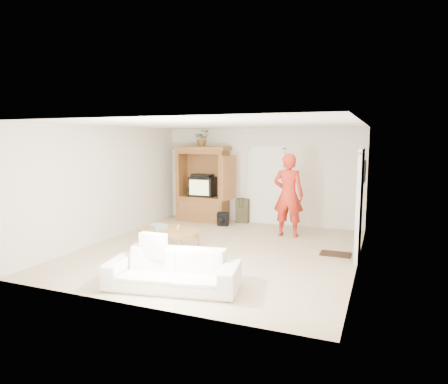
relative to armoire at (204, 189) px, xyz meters
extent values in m
plane|color=tan|center=(1.58, -2.66, -0.91)|extent=(6.00, 6.00, 0.00)
plane|color=white|center=(1.58, -2.66, 1.69)|extent=(6.00, 6.00, 0.00)
plane|color=silver|center=(1.58, 0.34, 0.39)|extent=(5.50, 0.00, 5.50)
plane|color=silver|center=(1.58, -5.66, 0.39)|extent=(5.50, 0.00, 5.50)
plane|color=silver|center=(-1.17, -2.66, 0.39)|extent=(0.00, 6.00, 6.00)
plane|color=silver|center=(4.33, -2.66, 0.39)|extent=(0.00, 6.00, 6.00)
cube|color=brown|center=(-0.02, -0.01, -0.56)|extent=(1.40, 0.60, 0.70)
cube|color=brown|center=(-0.67, -0.01, 0.39)|extent=(0.10, 0.60, 1.20)
cube|color=brown|center=(0.63, -0.01, 0.39)|extent=(0.10, 0.60, 1.20)
cube|color=brown|center=(-0.02, 0.26, 0.39)|extent=(1.40, 0.06, 1.20)
cube|color=brown|center=(-0.02, -0.01, 1.04)|extent=(1.40, 0.60, 0.10)
cube|color=brown|center=(-0.02, -0.01, 1.14)|extent=(1.52, 0.68, 0.10)
cube|color=brown|center=(0.96, -0.48, 0.39)|extent=(0.16, 0.67, 1.15)
cube|color=black|center=(-0.02, 0.02, 0.07)|extent=(0.70, 0.52, 0.55)
cube|color=tan|center=(-0.02, -0.25, 0.07)|extent=(0.58, 0.02, 0.42)
cube|color=black|center=(-0.02, -0.01, 0.38)|extent=(0.55, 0.35, 0.08)
cube|color=#A46A38|center=(-0.02, -0.30, -0.46)|extent=(1.19, 0.03, 0.25)
cube|color=white|center=(1.73, 0.31, 0.11)|extent=(0.85, 0.05, 2.04)
cube|color=black|center=(4.30, -2.06, 0.11)|extent=(0.05, 0.90, 2.04)
cube|color=black|center=(4.31, -0.76, 0.69)|extent=(0.03, 0.60, 0.48)
cube|color=#382316|center=(3.88, -2.06, -0.90)|extent=(0.60, 0.40, 0.02)
imported|color=#4C7238|center=(-0.02, -0.03, 1.42)|extent=(0.53, 0.51, 0.45)
imported|color=#B52818|center=(2.63, -0.89, 0.08)|extent=(0.73, 0.48, 1.98)
imported|color=silver|center=(1.74, -4.90, -0.61)|extent=(2.16, 1.16, 0.60)
cube|color=#A46A38|center=(0.63, -3.04, -0.49)|extent=(1.34, 0.96, 0.07)
cube|color=#A46A38|center=(0.06, -3.14, -0.72)|extent=(0.08, 0.08, 0.38)
cube|color=#A46A38|center=(0.19, -2.66, -0.72)|extent=(0.08, 0.08, 0.38)
cube|color=#A46A38|center=(1.07, -3.43, -0.72)|extent=(0.08, 0.08, 0.38)
cube|color=#A46A38|center=(1.21, -2.94, -0.72)|extent=(0.08, 0.08, 0.38)
cube|color=#CD4456|center=(0.33, -3.04, -0.42)|extent=(0.47, 0.43, 0.08)
cylinder|color=tan|center=(0.80, -2.99, -0.41)|extent=(0.08, 0.08, 0.10)
camera|label=1|loc=(4.71, -10.13, 1.40)|focal=32.00mm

